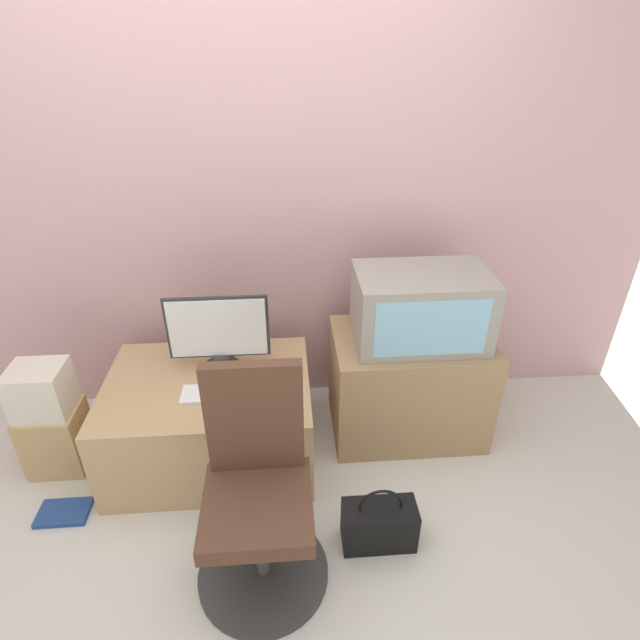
# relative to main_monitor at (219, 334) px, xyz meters

# --- Properties ---
(ground_plane) EXTENTS (12.00, 12.00, 0.00)m
(ground_plane) POSITION_rel_main_monitor_xyz_m (0.15, -0.90, -0.66)
(ground_plane) COLOR beige
(wall_back) EXTENTS (4.40, 0.05, 2.60)m
(wall_back) POSITION_rel_main_monitor_xyz_m (0.15, 0.43, 0.64)
(wall_back) COLOR #CC9EA3
(wall_back) RESTS_ON ground_plane
(desk) EXTENTS (0.99, 0.73, 0.46)m
(desk) POSITION_rel_main_monitor_xyz_m (-0.07, -0.10, -0.43)
(desk) COLOR tan
(desk) RESTS_ON ground_plane
(side_stand) EXTENTS (0.80, 0.53, 0.58)m
(side_stand) POSITION_rel_main_monitor_xyz_m (0.96, 0.03, -0.37)
(side_stand) COLOR #A37F56
(side_stand) RESTS_ON ground_plane
(main_monitor) EXTENTS (0.49, 0.18, 0.40)m
(main_monitor) POSITION_rel_main_monitor_xyz_m (0.00, 0.00, 0.00)
(main_monitor) COLOR #2D2D2D
(main_monitor) RESTS_ON desk
(keyboard) EXTENTS (0.29, 0.14, 0.01)m
(keyboard) POSITION_rel_main_monitor_xyz_m (-0.02, -0.21, -0.19)
(keyboard) COLOR white
(keyboard) RESTS_ON desk
(mouse) EXTENTS (0.06, 0.03, 0.03)m
(mouse) POSITION_rel_main_monitor_xyz_m (0.18, -0.19, -0.18)
(mouse) COLOR silver
(mouse) RESTS_ON desk
(crt_tv) EXTENTS (0.64, 0.41, 0.36)m
(crt_tv) POSITION_rel_main_monitor_xyz_m (0.98, 0.01, 0.10)
(crt_tv) COLOR gray
(crt_tv) RESTS_ON side_stand
(office_chair) EXTENTS (0.53, 0.53, 0.92)m
(office_chair) POSITION_rel_main_monitor_xyz_m (0.20, -0.76, -0.29)
(office_chair) COLOR #333333
(office_chair) RESTS_ON ground_plane
(cardboard_box_lower) EXTENTS (0.27, 0.25, 0.34)m
(cardboard_box_lower) POSITION_rel_main_monitor_xyz_m (-0.83, -0.12, -0.49)
(cardboard_box_lower) COLOR tan
(cardboard_box_lower) RESTS_ON ground_plane
(cardboard_box_upper) EXTENTS (0.25, 0.22, 0.25)m
(cardboard_box_upper) POSITION_rel_main_monitor_xyz_m (-0.83, -0.12, -0.19)
(cardboard_box_upper) COLOR beige
(cardboard_box_upper) RESTS_ON cardboard_box_lower
(handbag) EXTENTS (0.31, 0.15, 0.32)m
(handbag) POSITION_rel_main_monitor_xyz_m (0.69, -0.70, -0.55)
(handbag) COLOR black
(handbag) RESTS_ON ground_plane
(book) EXTENTS (0.23, 0.15, 0.02)m
(book) POSITION_rel_main_monitor_xyz_m (-0.72, -0.45, -0.65)
(book) COLOR navy
(book) RESTS_ON ground_plane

